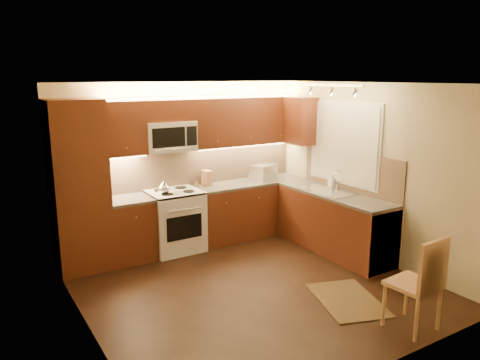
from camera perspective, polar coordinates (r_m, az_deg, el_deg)
floor at (r=6.01m, az=1.58°, el=-12.87°), size 4.00×4.00×0.01m
ceiling at (r=5.43m, az=1.74°, el=11.70°), size 4.00×4.00×0.01m
wall_back at (r=7.31m, az=-7.00°, el=1.98°), size 4.00×0.01×2.50m
wall_front at (r=4.14m, az=17.16°, el=-6.80°), size 4.00×0.01×2.50m
wall_left at (r=4.83m, az=-18.66°, el=-4.14°), size 0.01×4.00×2.50m
wall_right at (r=6.87m, az=15.74°, el=0.92°), size 0.01×4.00×2.50m
pantry at (r=6.53m, az=-19.08°, el=-0.79°), size 0.70×0.60×2.30m
base_cab_back_left at (r=6.89m, az=-13.28°, el=-5.98°), size 0.62×0.60×0.86m
counter_back_left at (r=6.76m, az=-13.47°, el=-2.36°), size 0.62×0.60×0.04m
base_cab_back_right at (r=7.73m, az=1.14°, el=-3.60°), size 1.92×0.60×0.86m
counter_back_right at (r=7.61m, az=1.15°, el=-0.34°), size 1.92×0.60×0.04m
base_cab_right at (r=7.14m, az=11.34°, el=-5.23°), size 0.60×2.00×0.86m
counter_right at (r=7.02m, az=11.50°, el=-1.73°), size 0.60×2.00×0.04m
dishwasher at (r=6.67m, az=15.45°, el=-6.72°), size 0.58×0.60×0.84m
backsplash_back at (r=7.46m, az=-4.51°, el=1.85°), size 3.30×0.02×0.60m
backsplash_right at (r=7.14m, az=13.31°, el=1.08°), size 0.02×2.00×0.60m
upper_cab_back_left at (r=6.70m, az=-14.25°, el=6.13°), size 0.62×0.35×0.75m
upper_cab_back_right at (r=7.56m, az=0.67°, el=7.21°), size 1.92×0.35×0.75m
upper_cab_bridge at (r=6.92m, az=-8.85°, el=8.39°), size 0.76×0.35×0.31m
upper_cab_right_corner at (r=7.67m, az=7.39°, el=7.18°), size 0.35×0.50×0.75m
stove at (r=7.09m, az=-7.93°, el=-4.97°), size 0.76×0.65×0.92m
microwave at (r=6.94m, az=-8.69°, el=5.30°), size 0.76×0.38×0.44m
window_frame at (r=7.18m, az=12.60°, el=4.41°), size 0.03×1.44×1.24m
window_blinds at (r=7.16m, az=12.48°, el=4.40°), size 0.02×1.36×1.16m
sink at (r=7.10m, az=10.71°, el=-0.73°), size 0.52×0.86×0.15m
faucet at (r=7.20m, az=11.79°, el=0.02°), size 0.20×0.04×0.30m
track_light_bar at (r=6.70m, az=11.14°, el=11.30°), size 0.04×1.20×0.03m
kettle at (r=6.80m, az=-9.30°, el=-0.88°), size 0.19×0.19×0.20m
toaster_oven at (r=7.76m, az=2.82°, el=0.98°), size 0.49×0.43×0.25m
knife_block at (r=7.35m, az=-4.07°, el=0.27°), size 0.12×0.18×0.24m
spice_jar_a at (r=7.27m, az=-5.34°, el=-0.49°), size 0.05×0.05×0.09m
spice_jar_b at (r=7.48m, az=-3.52°, el=-0.10°), size 0.04×0.04×0.09m
spice_jar_c at (r=7.44m, az=-4.63°, el=-0.15°), size 0.05×0.05×0.10m
spice_jar_d at (r=7.26m, az=-5.28°, el=-0.52°), size 0.06×0.06×0.09m
soap_bottle at (r=7.38m, az=11.16°, el=-0.02°), size 0.09×0.10×0.20m
rug at (r=5.81m, az=13.01°, el=-14.07°), size 0.95×1.16×0.01m
dining_chair at (r=5.23m, az=20.41°, el=-11.60°), size 0.48×0.48×1.02m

